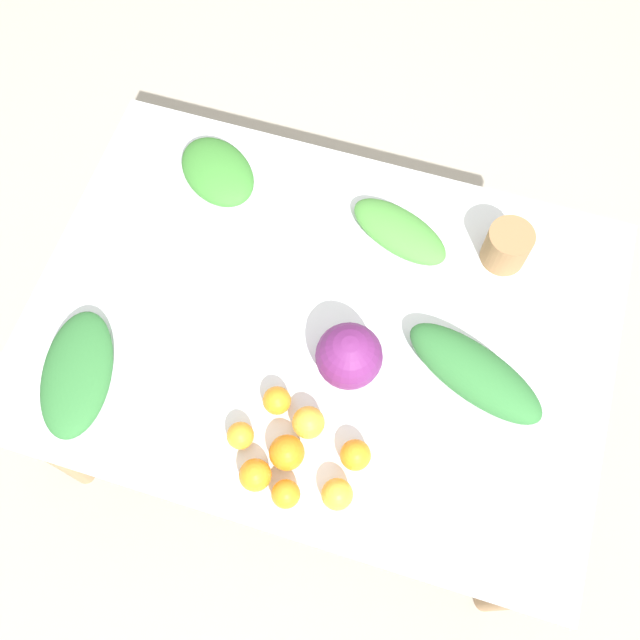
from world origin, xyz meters
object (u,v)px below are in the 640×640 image
(cabbage_purple, at_px, (349,356))
(orange_0, at_px, (287,453))
(greens_bunch_dandelion, at_px, (399,231))
(orange_5, at_px, (240,436))
(orange_1, at_px, (255,475))
(orange_3, at_px, (308,422))
(greens_bunch_beet_tops, at_px, (77,373))
(orange_6, at_px, (286,494))
(orange_2, at_px, (337,494))
(greens_bunch_chard, at_px, (218,172))
(paper_bag, at_px, (507,246))
(greens_bunch_kale, at_px, (475,373))
(orange_7, at_px, (277,400))
(orange_4, at_px, (355,455))

(cabbage_purple, distance_m, orange_0, 0.26)
(greens_bunch_dandelion, height_order, orange_5, greens_bunch_dandelion)
(cabbage_purple, height_order, orange_1, cabbage_purple)
(orange_1, distance_m, orange_3, 0.17)
(greens_bunch_beet_tops, height_order, orange_6, greens_bunch_beet_tops)
(orange_5, bearing_deg, orange_2, 165.79)
(greens_bunch_chard, relative_size, greens_bunch_beet_tops, 0.75)
(greens_bunch_chard, bearing_deg, orange_6, 120.08)
(paper_bag, height_order, greens_bunch_dandelion, paper_bag)
(orange_1, xyz_separation_m, orange_2, (-0.19, -0.01, -0.00))
(greens_bunch_kale, relative_size, orange_7, 5.42)
(greens_bunch_beet_tops, relative_size, orange_5, 5.02)
(cabbage_purple, bearing_deg, greens_bunch_dandelion, -94.01)
(greens_bunch_dandelion, relative_size, orange_7, 4.13)
(orange_2, bearing_deg, greens_bunch_kale, -122.40)
(cabbage_purple, height_order, orange_4, cabbage_purple)
(cabbage_purple, bearing_deg, orange_4, 110.15)
(orange_7, bearing_deg, greens_bunch_beet_tops, 8.98)
(greens_bunch_beet_tops, relative_size, orange_4, 4.48)
(orange_0, bearing_deg, greens_bunch_kale, -139.85)
(orange_4, xyz_separation_m, orange_6, (0.12, 0.13, -0.00))
(greens_bunch_beet_tops, bearing_deg, paper_bag, -145.54)
(cabbage_purple, relative_size, orange_2, 2.21)
(orange_1, xyz_separation_m, orange_3, (-0.08, -0.15, 0.00))
(greens_bunch_beet_tops, distance_m, orange_7, 0.48)
(greens_bunch_chard, bearing_deg, orange_1, 116.03)
(paper_bag, bearing_deg, orange_4, 70.21)
(greens_bunch_chard, relative_size, orange_2, 3.36)
(greens_bunch_kale, distance_m, orange_1, 0.57)
(cabbage_purple, bearing_deg, greens_bunch_kale, -168.77)
(orange_5, bearing_deg, greens_bunch_chard, -65.78)
(cabbage_purple, bearing_deg, orange_2, 101.47)
(orange_3, distance_m, orange_4, 0.13)
(paper_bag, relative_size, orange_3, 1.52)
(greens_bunch_dandelion, distance_m, greens_bunch_kale, 0.42)
(greens_bunch_chard, xyz_separation_m, orange_0, (-0.41, 0.67, 0.00))
(cabbage_purple, xyz_separation_m, greens_bunch_beet_tops, (0.61, 0.21, -0.04))
(orange_0, xyz_separation_m, orange_3, (-0.03, -0.08, -0.00))
(orange_5, relative_size, orange_6, 0.98)
(orange_3, bearing_deg, orange_2, 128.61)
(greens_bunch_kale, xyz_separation_m, orange_4, (0.22, 0.27, -0.01))
(orange_2, bearing_deg, orange_5, -14.21)
(cabbage_purple, xyz_separation_m, orange_3, (0.05, 0.17, -0.04))
(paper_bag, relative_size, orange_7, 1.72)
(orange_4, bearing_deg, greens_bunch_dandelion, -85.22)
(orange_3, xyz_separation_m, orange_7, (0.09, -0.03, -0.00))
(cabbage_purple, bearing_deg, orange_5, 52.18)
(orange_0, bearing_deg, orange_1, 52.32)
(greens_bunch_dandelion, bearing_deg, orange_1, 77.79)
(greens_bunch_dandelion, relative_size, orange_2, 3.87)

